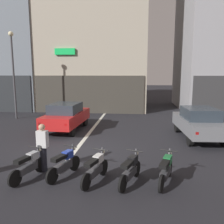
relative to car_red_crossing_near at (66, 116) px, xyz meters
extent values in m
plane|color=#232328|center=(1.47, -3.44, -0.89)|extent=(120.00, 120.00, 0.00)
cube|color=silver|center=(1.47, 2.56, -0.88)|extent=(0.20, 18.00, 0.01)
cube|color=gray|center=(-9.33, 10.07, 7.97)|extent=(9.11, 8.10, 17.70)
cube|color=#B2A893|center=(0.09, 10.07, 9.45)|extent=(9.74, 7.82, 20.66)
cube|color=#3E3A33|center=(0.09, 6.11, 0.71)|extent=(9.35, 0.10, 3.20)
cube|color=#1EE566|center=(-1.84, 6.04, 4.29)|extent=(1.72, 0.16, 0.52)
cylinder|color=black|center=(-0.70, 1.38, -0.57)|extent=(0.21, 0.65, 0.64)
cylinder|color=black|center=(0.84, 1.30, -0.57)|extent=(0.21, 0.65, 0.64)
cylinder|color=black|center=(-0.84, -1.22, -0.57)|extent=(0.21, 0.65, 0.64)
cylinder|color=black|center=(0.71, -1.30, -0.57)|extent=(0.21, 0.65, 0.64)
cube|color=red|center=(0.00, 0.04, -0.14)|extent=(1.97, 4.19, 0.66)
cube|color=#2D3842|center=(-0.01, -0.11, 0.47)|extent=(1.65, 2.05, 0.56)
cube|color=red|center=(-0.81, -1.94, -0.09)|extent=(0.14, 0.07, 0.12)
cube|color=red|center=(0.60, -2.02, -0.09)|extent=(0.14, 0.07, 0.12)
cylinder|color=black|center=(6.48, 0.25, -0.57)|extent=(0.22, 0.65, 0.64)
cylinder|color=black|center=(8.03, 0.35, -0.57)|extent=(0.22, 0.65, 0.64)
cylinder|color=black|center=(6.64, -2.34, -0.57)|extent=(0.22, 0.65, 0.64)
cylinder|color=black|center=(8.19, -2.25, -0.57)|extent=(0.22, 0.65, 0.64)
cube|color=slate|center=(7.33, -1.00, -0.14)|extent=(2.01, 4.20, 0.66)
cube|color=#2D3842|center=(7.34, -1.15, 0.47)|extent=(1.67, 2.06, 0.56)
cube|color=red|center=(6.76, -3.06, -0.09)|extent=(0.14, 0.07, 0.12)
cylinder|color=#47474C|center=(-4.88, 3.18, 2.11)|extent=(0.14, 0.14, 5.98)
sphere|color=beige|center=(-4.88, 3.18, 5.28)|extent=(0.36, 0.36, 0.36)
cylinder|color=black|center=(0.88, -5.85, -0.63)|extent=(0.22, 0.52, 0.52)
cylinder|color=black|center=(0.55, -6.95, -0.63)|extent=(0.22, 0.52, 0.52)
cube|color=#38383D|center=(0.70, -6.45, -0.52)|extent=(0.40, 0.76, 0.22)
cube|color=black|center=(0.66, -6.60, -0.17)|extent=(0.38, 0.64, 0.12)
cube|color=#B2B5BA|center=(0.78, -6.20, -0.19)|extent=(0.31, 0.41, 0.24)
cylinder|color=#4C4C51|center=(0.84, -5.99, -0.25)|extent=(0.14, 0.25, 0.70)
cylinder|color=black|center=(0.82, -6.07, 0.07)|extent=(0.54, 0.19, 0.04)
sphere|color=silver|center=(0.87, -5.87, -0.09)|extent=(0.12, 0.12, 0.12)
cylinder|color=black|center=(2.01, -5.60, -0.63)|extent=(0.25, 0.51, 0.52)
cylinder|color=black|center=(1.59, -6.67, -0.63)|extent=(0.25, 0.51, 0.52)
cube|color=#38383D|center=(1.78, -6.18, -0.52)|extent=(0.45, 0.76, 0.22)
cube|color=black|center=(1.72, -6.33, -0.17)|extent=(0.42, 0.64, 0.12)
cube|color=#233DB7|center=(1.87, -5.94, -0.19)|extent=(0.34, 0.42, 0.24)
cylinder|color=#4C4C51|center=(1.95, -5.74, -0.25)|extent=(0.15, 0.25, 0.70)
cylinder|color=black|center=(1.92, -5.81, 0.07)|extent=(0.53, 0.23, 0.04)
sphere|color=silver|center=(2.00, -5.62, -0.09)|extent=(0.12, 0.12, 0.12)
cylinder|color=black|center=(3.06, -5.86, -0.63)|extent=(0.23, 0.52, 0.52)
cylinder|color=black|center=(2.70, -6.95, -0.63)|extent=(0.23, 0.52, 0.52)
cube|color=#38383D|center=(2.86, -6.45, -0.52)|extent=(0.42, 0.76, 0.22)
cube|color=black|center=(2.82, -6.60, -0.17)|extent=(0.40, 0.64, 0.12)
cube|color=silver|center=(2.94, -6.20, -0.19)|extent=(0.32, 0.41, 0.24)
cylinder|color=#4C4C51|center=(3.01, -6.00, -0.25)|extent=(0.14, 0.25, 0.70)
cylinder|color=black|center=(2.99, -6.07, 0.07)|extent=(0.53, 0.21, 0.04)
sphere|color=silver|center=(3.05, -5.88, -0.09)|extent=(0.12, 0.12, 0.12)
cylinder|color=black|center=(4.16, -5.87, -0.63)|extent=(0.25, 0.51, 0.52)
cylinder|color=black|center=(3.76, -6.95, -0.63)|extent=(0.25, 0.51, 0.52)
cube|color=#38383D|center=(3.95, -6.45, -0.52)|extent=(0.44, 0.76, 0.22)
cube|color=black|center=(3.89, -6.60, -0.17)|extent=(0.41, 0.64, 0.12)
cube|color=black|center=(4.03, -6.21, -0.19)|extent=(0.33, 0.41, 0.24)
cylinder|color=#4C4C51|center=(4.11, -6.01, -0.25)|extent=(0.15, 0.25, 0.70)
cylinder|color=black|center=(4.08, -6.08, 0.07)|extent=(0.53, 0.22, 0.04)
sphere|color=silver|center=(4.15, -5.89, -0.09)|extent=(0.12, 0.12, 0.12)
cylinder|color=black|center=(5.24, -5.74, -0.63)|extent=(0.24, 0.51, 0.52)
cylinder|color=black|center=(4.85, -6.82, -0.63)|extent=(0.24, 0.51, 0.52)
cube|color=#38383D|center=(5.03, -6.33, -0.52)|extent=(0.43, 0.76, 0.22)
cube|color=black|center=(4.98, -6.48, -0.17)|extent=(0.41, 0.64, 0.12)
cube|color=#1E7238|center=(5.11, -6.09, -0.19)|extent=(0.33, 0.41, 0.24)
cylinder|color=#4C4C51|center=(5.19, -5.88, -0.25)|extent=(0.14, 0.25, 0.70)
cylinder|color=black|center=(5.16, -5.96, 0.07)|extent=(0.53, 0.22, 0.04)
sphere|color=silver|center=(5.23, -5.76, -0.09)|extent=(0.12, 0.12, 0.12)
cylinder|color=#23232D|center=(0.94, -5.75, -0.46)|extent=(0.24, 0.24, 0.86)
cube|color=silver|center=(0.94, -5.75, 0.26)|extent=(0.38, 0.26, 0.58)
sphere|color=tan|center=(0.94, -5.75, 0.67)|extent=(0.22, 0.22, 0.22)
camera|label=1|loc=(4.10, -13.02, 2.46)|focal=36.76mm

